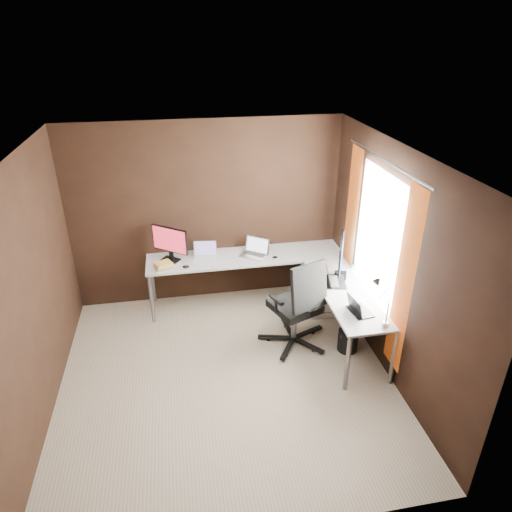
{
  "coord_description": "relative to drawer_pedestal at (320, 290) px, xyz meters",
  "views": [
    {
      "loc": [
        -0.38,
        -3.92,
        3.52
      ],
      "look_at": [
        0.51,
        0.95,
        1.0
      ],
      "focal_mm": 32.0,
      "sensor_mm": 36.0,
      "label": 1
    }
  ],
  "objects": [
    {
      "name": "book_stack",
      "position": [
        -2.05,
        0.21,
        0.46
      ],
      "size": [
        0.27,
        0.24,
        0.07
      ],
      "rotation": [
        0.0,
        0.0,
        0.37
      ],
      "color": "tan",
      "rests_on": "desk"
    },
    {
      "name": "drawer_pedestal",
      "position": [
        0.0,
        0.0,
        0.0
      ],
      "size": [
        0.42,
        0.5,
        0.6
      ],
      "primitive_type": "cube",
      "color": "white",
      "rests_on": "ground"
    },
    {
      "name": "mouse_corner",
      "position": [
        -0.59,
        0.21,
        0.44
      ],
      "size": [
        0.09,
        0.07,
        0.03
      ],
      "primitive_type": "ellipsoid",
      "rotation": [
        0.0,
        0.0,
        0.32
      ],
      "color": "black",
      "rests_on": "desk"
    },
    {
      "name": "office_chair",
      "position": [
        -0.51,
        -0.69,
        0.04
      ],
      "size": [
        0.66,
        0.7,
        1.18
      ],
      "rotation": [
        0.0,
        0.0,
        0.38
      ],
      "color": "black",
      "rests_on": "ground"
    },
    {
      "name": "room",
      "position": [
        -1.09,
        -1.08,
        0.98
      ],
      "size": [
        3.6,
        3.6,
        2.5
      ],
      "color": "beige",
      "rests_on": "ground"
    },
    {
      "name": "laptop_white",
      "position": [
        -1.5,
        0.41,
        0.48
      ],
      "size": [
        0.33,
        0.25,
        0.2
      ],
      "rotation": [
        0.0,
        0.0,
        -0.13
      ],
      "color": "white",
      "rests_on": "desk"
    },
    {
      "name": "wastebasket",
      "position": [
        0.07,
        -0.93,
        -0.16
      ],
      "size": [
        0.3,
        0.3,
        0.28
      ],
      "primitive_type": "cylinder",
      "rotation": [
        0.0,
        0.0,
        -0.32
      ],
      "color": "black",
      "rests_on": "ground"
    },
    {
      "name": "laptop_black_small",
      "position": [
        0.02,
        -1.21,
        0.47
      ],
      "size": [
        0.24,
        0.31,
        0.19
      ],
      "rotation": [
        0.0,
        0.0,
        1.71
      ],
      "color": "black",
      "rests_on": "desk"
    },
    {
      "name": "desk_lamp",
      "position": [
        0.14,
        -1.44,
        0.76
      ],
      "size": [
        0.18,
        0.21,
        0.52
      ],
      "rotation": [
        0.0,
        0.0,
        0.32
      ],
      "color": "slate",
      "rests_on": "desk"
    },
    {
      "name": "laptop_black_big",
      "position": [
        -0.04,
        -0.54,
        0.48
      ],
      "size": [
        0.31,
        0.38,
        0.23
      ],
      "rotation": [
        0.0,
        0.0,
        1.36
      ],
      "color": "black",
      "rests_on": "desk"
    },
    {
      "name": "monitor_left",
      "position": [
        -1.95,
        0.41,
        0.69
      ],
      "size": [
        0.44,
        0.34,
        0.47
      ],
      "rotation": [
        0.0,
        0.0,
        -0.65
      ],
      "color": "black",
      "rests_on": "desk"
    },
    {
      "name": "desk",
      "position": [
        -0.59,
        -0.11,
        0.38
      ],
      "size": [
        2.65,
        2.25,
        0.73
      ],
      "color": "white",
      "rests_on": "ground"
    },
    {
      "name": "mouse_left",
      "position": [
        -1.77,
        0.15,
        0.45
      ],
      "size": [
        0.1,
        0.09,
        0.03
      ],
      "primitive_type": "ellipsoid",
      "rotation": [
        0.0,
        0.0,
        0.39
      ],
      "color": "black",
      "rests_on": "desk"
    },
    {
      "name": "monitor_right",
      "position": [
        0.1,
        -0.39,
        0.71
      ],
      "size": [
        0.26,
        0.57,
        0.5
      ],
      "rotation": [
        0.0,
        0.0,
        1.17
      ],
      "color": "black",
      "rests_on": "desk"
    },
    {
      "name": "laptop_silver",
      "position": [
        -0.83,
        0.35,
        0.48
      ],
      "size": [
        0.43,
        0.41,
        0.23
      ],
      "rotation": [
        0.0,
        0.0,
        -0.63
      ],
      "color": "silver",
      "rests_on": "desk"
    }
  ]
}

